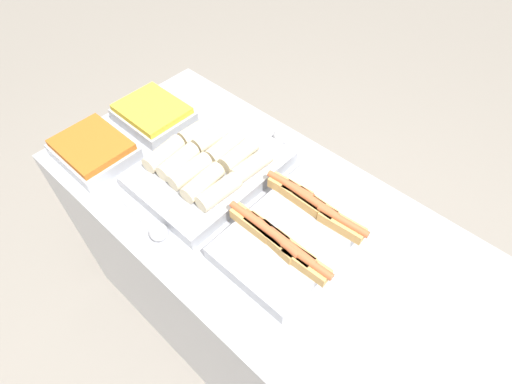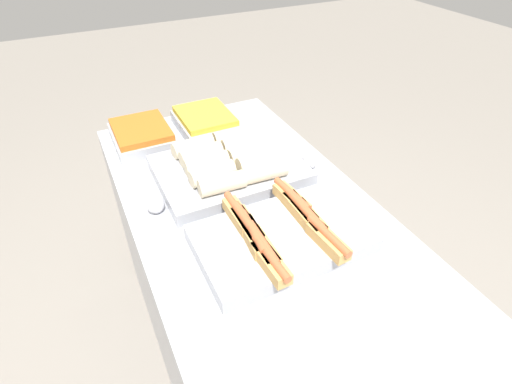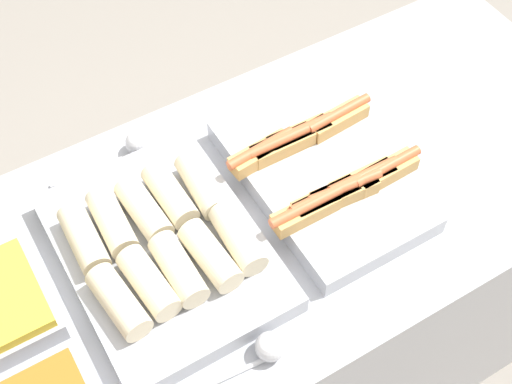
% 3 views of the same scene
% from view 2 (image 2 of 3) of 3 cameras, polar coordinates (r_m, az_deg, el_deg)
% --- Properties ---
extents(ground_plane, '(12.00, 12.00, 0.00)m').
position_cam_2_polar(ground_plane, '(2.00, 0.90, -25.00)').
color(ground_plane, gray).
extents(counter, '(1.67, 0.76, 0.94)m').
position_cam_2_polar(counter, '(1.60, 1.07, -17.21)').
color(counter, '#A8AAB2').
rests_on(counter, ground_plane).
extents(tray_hotdogs, '(0.38, 0.49, 0.10)m').
position_cam_2_polar(tray_hotdogs, '(1.15, 3.48, -6.17)').
color(tray_hotdogs, '#A8AAB2').
rests_on(tray_hotdogs, counter).
extents(tray_wraps, '(0.38, 0.50, 0.11)m').
position_cam_2_polar(tray_wraps, '(1.42, -3.90, 3.72)').
color(tray_wraps, '#A8AAB2').
rests_on(tray_wraps, counter).
extents(tray_side_front, '(0.27, 0.23, 0.07)m').
position_cam_2_polar(tray_side_front, '(1.68, -15.97, 7.82)').
color(tray_side_front, '#A8AAB2').
rests_on(tray_side_front, counter).
extents(tray_side_back, '(0.27, 0.23, 0.07)m').
position_cam_2_polar(tray_side_back, '(1.74, -7.26, 9.99)').
color(tray_side_back, '#A8AAB2').
rests_on(tray_side_back, counter).
extents(serving_spoon_near, '(0.24, 0.06, 0.06)m').
position_cam_2_polar(serving_spoon_near, '(1.32, -14.28, -1.57)').
color(serving_spoon_near, silver).
rests_on(serving_spoon_near, counter).
extents(serving_spoon_far, '(0.24, 0.06, 0.06)m').
position_cam_2_polar(serving_spoon_far, '(1.49, 7.43, 4.53)').
color(serving_spoon_far, silver).
rests_on(serving_spoon_far, counter).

